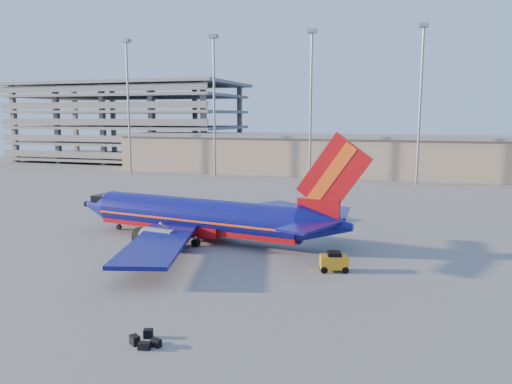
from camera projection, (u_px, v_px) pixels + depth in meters
ground at (269, 234)px, 53.11m from camera, size 220.00×220.00×0.00m
terminal_building at (392, 156)px, 104.14m from camera, size 122.00×16.00×8.50m
parking_garage at (130, 119)px, 139.63m from camera, size 62.00×32.00×21.40m
light_mast_row at (364, 88)px, 92.33m from camera, size 101.60×1.60×28.65m
aircraft_main at (204, 217)px, 50.24m from camera, size 32.78×31.31×11.14m
baggage_tug at (334, 261)px, 40.41m from camera, size 2.53×1.93×1.61m
luggage_pile at (145, 340)px, 27.53m from camera, size 1.95×1.86×0.51m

